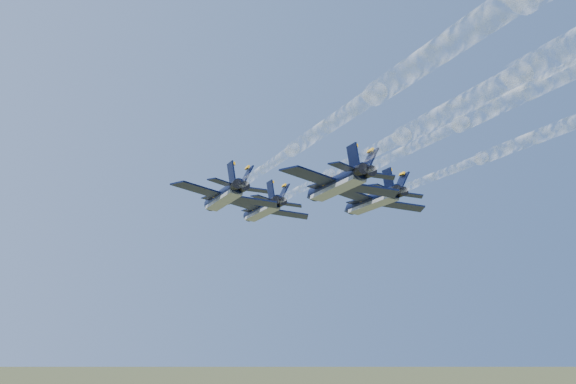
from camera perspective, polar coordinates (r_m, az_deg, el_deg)
jet_lead at (r=116.22m, az=-1.88°, el=-1.24°), size 13.03×17.93×4.38m
jet_left at (r=100.27m, az=-4.63°, el=-0.30°), size 13.03×17.93×4.38m
jet_right at (r=105.62m, az=5.98°, el=-0.63°), size 13.03×17.93×4.38m
jet_slot at (r=88.53m, az=3.45°, el=0.57°), size 13.03×17.93×4.38m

